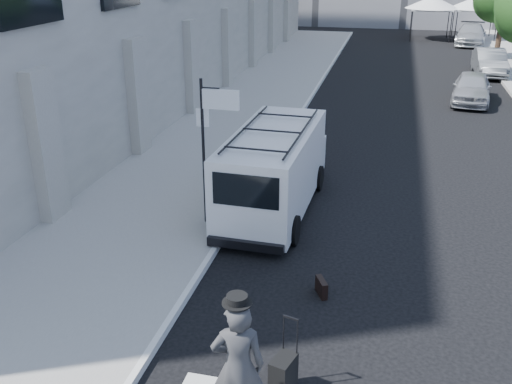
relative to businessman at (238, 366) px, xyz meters
The scene contains 12 objects.
ground 2.93m from the businessman, 86.19° to the left, with size 120.00×120.00×0.00m, color black.
sidewalk_left 19.20m from the businessman, 102.25° to the left, with size 4.50×48.00×0.15m, color gray.
sign_pole 6.54m from the businessman, 110.18° to the left, with size 1.03×0.07×3.50m.
tent_left 40.99m from the businessman, 84.14° to the left, with size 4.00×4.00×3.20m.
tent_right 41.93m from the businessman, 79.85° to the left, with size 4.00×4.00×3.20m.
businessman is the anchor object (origin of this frame).
briefcase 3.76m from the businessman, 78.72° to the left, with size 0.12×0.44×0.34m, color black.
suitcase 1.12m from the businessman, 56.05° to the left, with size 0.40×0.52×1.27m.
cargo_van 7.50m from the businessman, 97.83° to the left, with size 2.13×5.66×2.13m.
parked_car_a 21.21m from the businessman, 75.85° to the left, with size 1.59×3.94×1.34m, color #96989D.
parked_car_b 28.09m from the businessman, 76.01° to the left, with size 1.48×4.25×1.40m, color #575B5F.
parked_car_c 39.36m from the businessman, 79.78° to the left, with size 2.03×4.99×1.45m, color #A2A6AA.
Camera 1 is at (1.50, -8.74, 6.23)m, focal length 40.00 mm.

